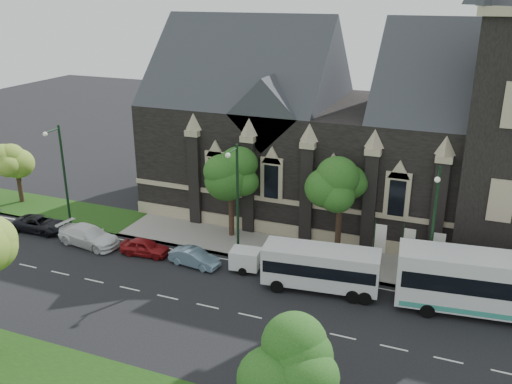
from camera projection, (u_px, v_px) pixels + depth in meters
The scene contains 20 objects.
ground at pixel (250, 316), 35.10m from camera, with size 160.00×160.00×0.00m, color black.
sidewalk at pixel (296, 252), 43.34m from camera, with size 80.00×5.00×0.15m, color gray.
museum at pixel (390, 131), 46.83m from camera, with size 40.00×17.70×29.90m.
tree_park_east at pixel (301, 366), 23.22m from camera, with size 3.40×3.40×6.28m.
tree_walk_right at pixel (344, 184), 41.29m from camera, with size 4.08×4.08×7.80m.
tree_walk_left at pixel (234, 171), 44.45m from camera, with size 3.91×3.91×7.64m.
tree_walk_far at pixel (18, 157), 52.08m from camera, with size 3.40×3.40×6.28m.
street_lamp_near at pixel (433, 224), 36.01m from camera, with size 0.36×1.88×9.00m.
street_lamp_mid at pixel (236, 196), 40.90m from camera, with size 0.36×1.88×9.00m.
street_lamp_far at pixel (62, 171), 46.49m from camera, with size 0.36×1.88×9.00m.
banner_flag_left at pixel (378, 241), 39.91m from camera, with size 0.90×0.10×4.00m.
banner_flag_center at pixel (406, 246), 39.21m from camera, with size 0.90×0.10×4.00m.
banner_flag_right at pixel (436, 250), 38.51m from camera, with size 0.90×0.10×4.00m.
tour_coach at pixel (511, 286), 34.29m from camera, with size 13.95×4.42×4.00m.
shuttle_bus at pixel (321, 266), 37.64m from camera, with size 8.10×3.51×3.03m.
box_trailer at pixel (246, 259), 40.45m from camera, with size 3.15×1.86×1.64m.
sedan at pixel (194, 258), 41.26m from camera, with size 1.36×3.91×1.29m, color #7795AC.
car_far_red at pixel (145, 247), 42.90m from camera, with size 1.56×3.88×1.32m, color maroon.
car_far_white at pixel (89, 236), 44.53m from camera, with size 2.21×5.45×1.58m, color white.
car_far_black at pixel (40, 224), 47.11m from camera, with size 2.18×4.72×1.31m, color black.
Camera 1 is at (11.60, -27.89, 19.53)m, focal length 38.86 mm.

